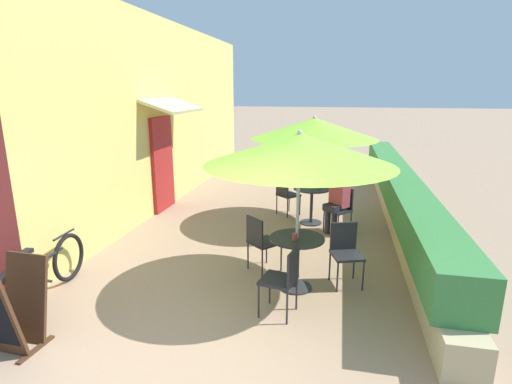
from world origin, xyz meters
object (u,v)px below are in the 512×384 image
at_px(cafe_chair_near_back, 284,276).
at_px(cafe_chair_near_left, 345,249).
at_px(seated_patron_mid_right, 337,199).
at_px(coffee_cup_mid, 319,186).
at_px(cafe_chair_mid_left, 286,192).
at_px(patio_table_mid, 312,198).
at_px(bicycle_leaning, 44,273).
at_px(menu_board, 11,307).
at_px(patio_umbrella_near, 299,149).
at_px(cafe_chair_mid_right, 341,206).
at_px(patio_table_near, 297,252).
at_px(patio_umbrella_mid, 314,128).
at_px(coffee_cup_near, 295,237).
at_px(cafe_chair_near_right, 261,239).

bearing_deg(cafe_chair_near_back, cafe_chair_near_left, -23.88).
relative_size(seated_patron_mid_right, coffee_cup_mid, 13.89).
bearing_deg(cafe_chair_mid_left, patio_table_mid, 6.12).
distance_m(cafe_chair_near_left, cafe_chair_near_back, 1.24).
bearing_deg(patio_table_mid, bicycle_leaning, -130.07).
bearing_deg(patio_table_mid, menu_board, -120.16).
xyz_separation_m(patio_umbrella_near, cafe_chair_mid_left, (-0.59, 3.25, -1.42)).
xyz_separation_m(cafe_chair_near_left, patio_table_mid, (-0.66, 2.53, 0.01)).
bearing_deg(cafe_chair_mid_right, cafe_chair_near_left, 133.52).
relative_size(cafe_chair_near_left, patio_table_mid, 1.17).
height_order(patio_table_mid, coffee_cup_mid, coffee_cup_mid).
height_order(patio_table_near, cafe_chair_mid_left, cafe_chair_mid_left).
distance_m(patio_table_mid, cafe_chair_mid_left, 0.72).
distance_m(seated_patron_mid_right, coffee_cup_mid, 0.68).
xyz_separation_m(cafe_chair_near_left, coffee_cup_mid, (-0.53, 2.59, 0.27)).
distance_m(patio_table_mid, seated_patron_mid_right, 0.73).
distance_m(seated_patron_mid_right, menu_board, 5.39).
distance_m(patio_table_mid, coffee_cup_mid, 0.29).
bearing_deg(seated_patron_mid_right, patio_umbrella_mid, -2.84).
height_order(cafe_chair_near_left, patio_table_mid, cafe_chair_near_left).
bearing_deg(coffee_cup_near, bicycle_leaning, -164.71).
relative_size(cafe_chair_mid_left, menu_board, 0.90).
height_order(patio_umbrella_near, patio_table_mid, patio_umbrella_near).
bearing_deg(cafe_chair_mid_left, patio_umbrella_near, -38.17).
distance_m(patio_umbrella_near, bicycle_leaning, 3.69).
height_order(patio_table_near, coffee_cup_mid, coffee_cup_mid).
xyz_separation_m(patio_umbrella_near, bicycle_leaning, (-3.20, -0.96, -1.58)).
bearing_deg(patio_table_mid, patio_table_near, -89.85).
distance_m(cafe_chair_mid_right, menu_board, 5.49).
distance_m(cafe_chair_mid_right, seated_patron_mid_right, 0.20).
height_order(patio_umbrella_mid, cafe_chair_mid_right, patio_umbrella_mid).
height_order(patio_table_mid, bicycle_leaning, bicycle_leaning).
height_order(patio_table_near, patio_umbrella_mid, patio_umbrella_mid).
xyz_separation_m(cafe_chair_near_right, cafe_chair_mid_left, (-0.01, 2.83, 0.00)).
height_order(cafe_chair_near_left, cafe_chair_mid_left, same).
relative_size(patio_table_near, cafe_chair_mid_right, 0.86).
bearing_deg(patio_table_near, coffee_cup_near, -102.20).
distance_m(cafe_chair_near_left, cafe_chair_near_right, 1.24).
relative_size(patio_umbrella_near, bicycle_leaning, 1.41).
distance_m(cafe_chair_near_left, cafe_chair_mid_left, 3.20).
bearing_deg(cafe_chair_near_left, cafe_chair_mid_left, -85.59).
distance_m(cafe_chair_near_back, coffee_cup_mid, 3.62).
distance_m(cafe_chair_near_right, cafe_chair_near_back, 1.24).
relative_size(cafe_chair_mid_right, menu_board, 0.90).
height_order(cafe_chair_near_back, menu_board, menu_board).
distance_m(cafe_chair_near_left, patio_table_mid, 2.62).
xyz_separation_m(cafe_chair_near_left, menu_board, (-3.43, -2.23, -0.04)).
xyz_separation_m(cafe_chair_mid_left, cafe_chair_mid_right, (1.17, -0.83, 0.00)).
relative_size(bicycle_leaning, menu_board, 1.82).
relative_size(patio_table_mid, patio_umbrella_mid, 0.30).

